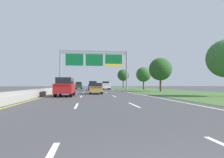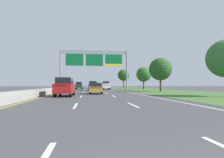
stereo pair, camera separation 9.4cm
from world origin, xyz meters
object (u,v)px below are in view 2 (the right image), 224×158
(roadside_tree_mid, at_px, (160,69))
(roadside_tree_far, at_px, (144,74))
(pickup_truck_white, at_px, (106,86))
(car_red_left_lane_suv, at_px, (65,87))
(overhead_sign_gantry, at_px, (94,62))
(car_blue_centre_lane_sedan, at_px, (91,86))
(car_darkgreen_left_lane_suv, at_px, (79,85))
(roadside_tree_distant, at_px, (123,75))
(car_navy_centre_lane_suv, at_px, (93,86))
(car_gold_centre_lane_sedan, at_px, (96,88))

(roadside_tree_mid, relative_size, roadside_tree_far, 1.06)
(pickup_truck_white, bearing_deg, car_red_left_lane_suv, 164.64)
(overhead_sign_gantry, distance_m, car_blue_centre_lane_sedan, 20.88)
(car_darkgreen_left_lane_suv, height_order, roadside_tree_distant, roadside_tree_distant)
(pickup_truck_white, bearing_deg, car_navy_centre_lane_suv, 152.49)
(car_blue_centre_lane_sedan, height_order, roadside_tree_mid, roadside_tree_mid)
(overhead_sign_gantry, relative_size, roadside_tree_mid, 2.31)
(roadside_tree_mid, bearing_deg, car_blue_centre_lane_sedan, 115.50)
(overhead_sign_gantry, bearing_deg, roadside_tree_far, 31.18)
(car_blue_centre_lane_sedan, height_order, car_navy_centre_lane_suv, car_navy_centre_lane_suv)
(car_darkgreen_left_lane_suv, xyz_separation_m, car_red_left_lane_suv, (0.03, -33.61, 0.00))
(car_navy_centre_lane_suv, bearing_deg, pickup_truck_white, -27.13)
(car_navy_centre_lane_suv, xyz_separation_m, roadside_tree_mid, (12.87, -8.11, 3.21))
(pickup_truck_white, bearing_deg, roadside_tree_far, -91.45)
(pickup_truck_white, distance_m, roadside_tree_mid, 18.25)
(pickup_truck_white, height_order, roadside_tree_far, roadside_tree_far)
(overhead_sign_gantry, relative_size, car_navy_centre_lane_suv, 3.20)
(roadside_tree_far, bearing_deg, car_red_left_lane_suv, -122.67)
(car_red_left_lane_suv, relative_size, roadside_tree_distant, 0.68)
(overhead_sign_gantry, distance_m, pickup_truck_white, 10.65)
(pickup_truck_white, xyz_separation_m, car_gold_centre_lane_sedan, (-3.70, -22.95, -0.26))
(car_gold_centre_lane_sedan, bearing_deg, overhead_sign_gantry, 0.04)
(roadside_tree_distant, bearing_deg, car_navy_centre_lane_suv, -115.57)
(car_red_left_lane_suv, xyz_separation_m, roadside_tree_far, (17.88, 27.88, 3.03))
(car_blue_centre_lane_sedan, bearing_deg, car_gold_centre_lane_sedan, -179.77)
(roadside_tree_mid, bearing_deg, car_red_left_lane_suv, -142.75)
(roadside_tree_mid, height_order, roadside_tree_far, roadside_tree_mid)
(car_blue_centre_lane_sedan, height_order, car_red_left_lane_suv, car_red_left_lane_suv)
(roadside_tree_far, bearing_deg, car_gold_centre_lane_sedan, -121.85)
(car_navy_centre_lane_suv, distance_m, roadside_tree_mid, 15.54)
(car_darkgreen_left_lane_suv, xyz_separation_m, roadside_tree_mid, (16.57, -21.03, 3.21))
(car_gold_centre_lane_sedan, bearing_deg, pickup_truck_white, -8.01)
(roadside_tree_distant, bearing_deg, overhead_sign_gantry, -113.95)
(pickup_truck_white, relative_size, car_gold_centre_lane_sedan, 1.22)
(pickup_truck_white, bearing_deg, car_blue_centre_lane_sedan, 17.52)
(pickup_truck_white, bearing_deg, roadside_tree_mid, -150.02)
(overhead_sign_gantry, xyz_separation_m, car_gold_centre_lane_sedan, (-0.28, -14.39, -5.58))
(car_darkgreen_left_lane_suv, relative_size, car_red_left_lane_suv, 0.99)
(pickup_truck_white, xyz_separation_m, roadside_tree_mid, (9.12, -15.47, 3.23))
(roadside_tree_far, xyz_separation_m, roadside_tree_distant, (-2.27, 17.75, 0.70))
(roadside_tree_mid, bearing_deg, car_gold_centre_lane_sedan, -149.72)
(car_navy_centre_lane_suv, xyz_separation_m, car_gold_centre_lane_sedan, (0.05, -15.59, -0.28))
(pickup_truck_white, relative_size, roadside_tree_mid, 0.83)
(pickup_truck_white, relative_size, car_blue_centre_lane_sedan, 1.23)
(car_darkgreen_left_lane_suv, distance_m, roadside_tree_distant, 20.08)
(car_darkgreen_left_lane_suv, bearing_deg, roadside_tree_far, -107.17)
(pickup_truck_white, relative_size, roadside_tree_far, 0.88)
(pickup_truck_white, height_order, car_gold_centre_lane_sedan, pickup_truck_white)
(overhead_sign_gantry, distance_m, car_red_left_lane_suv, 20.58)
(car_red_left_lane_suv, distance_m, roadside_tree_far, 33.26)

